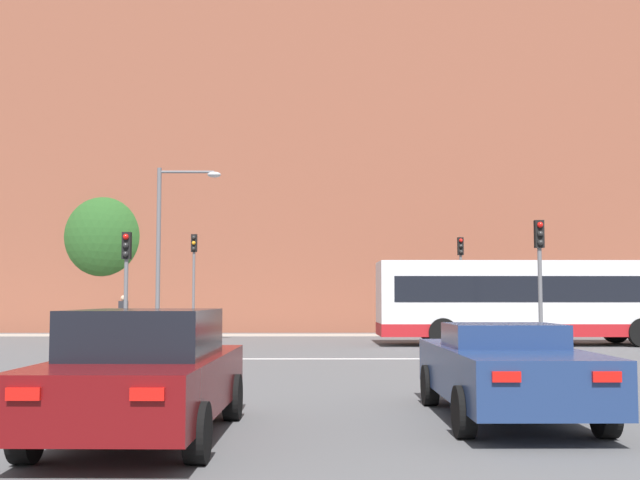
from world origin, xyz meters
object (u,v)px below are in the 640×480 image
pedestrian_waiting (459,314)px  traffic_light_near_left (126,271)px  car_saloon_left (145,373)px  traffic_light_far_right (461,270)px  pedestrian_walking_east (384,314)px  pedestrian_walking_west (123,311)px  traffic_light_far_left (194,268)px  traffic_light_near_right (540,264)px  bus_crossing_lead (532,300)px  street_lamp_junction (171,234)px  car_roadster_right (505,369)px

pedestrian_waiting → traffic_light_near_left: bearing=73.9°
car_saloon_left → traffic_light_far_right: traffic_light_far_right is taller
pedestrian_walking_east → car_saloon_left: bearing=-65.9°
pedestrian_walking_west → traffic_light_far_left: bearing=169.3°
traffic_light_near_left → pedestrian_walking_west: traffic_light_near_left is taller
pedestrian_waiting → pedestrian_walking_east: size_ratio=0.99×
traffic_light_near_right → pedestrian_waiting: size_ratio=2.42×
traffic_light_near_left → pedestrian_walking_west: size_ratio=2.01×
bus_crossing_lead → pedestrian_walking_east: size_ratio=6.79×
pedestrian_walking_east → pedestrian_walking_west: 11.94m
traffic_light_far_left → street_lamp_junction: bearing=-89.0°
pedestrian_walking_west → traffic_light_near_left: bearing=107.7°
street_lamp_junction → pedestrian_walking_west: 8.71m
car_roadster_right → traffic_light_far_left: (-8.13, 24.70, 2.34)m
traffic_light_far_right → traffic_light_near_left: (-12.15, -12.26, -0.48)m
traffic_light_near_left → pedestrian_waiting: (12.04, 12.26, -1.53)m
car_saloon_left → pedestrian_walking_east: bearing=80.0°
car_saloon_left → car_roadster_right: (4.76, 1.50, -0.09)m
bus_crossing_lead → traffic_light_near_right: traffic_light_near_right is taller
bus_crossing_lead → traffic_light_near_right: 6.12m
bus_crossing_lead → pedestrian_walking_west: (-16.65, 8.06, -0.54)m
car_roadster_right → traffic_light_near_right: (3.81, 11.66, 1.96)m
traffic_light_far_left → pedestrian_walking_east: traffic_light_far_left is taller
bus_crossing_lead → traffic_light_far_left: size_ratio=2.44×
bus_crossing_lead → street_lamp_junction: street_lamp_junction is taller
traffic_light_near_left → pedestrian_walking_west: bearing=103.6°
traffic_light_near_right → street_lamp_junction: street_lamp_junction is taller
pedestrian_waiting → car_saloon_left: bearing=100.2°
traffic_light_far_left → street_lamp_junction: 6.61m
car_saloon_left → pedestrian_walking_west: 27.91m
traffic_light_near_left → pedestrian_walking_west: 13.74m
street_lamp_junction → car_saloon_left: bearing=-80.6°
traffic_light_near_right → traffic_light_far_left: size_ratio=0.87×
pedestrian_walking_west → street_lamp_junction: bearing=119.1°
bus_crossing_lead → traffic_light_far_left: bearing=61.7°
traffic_light_far_right → traffic_light_near_left: size_ratio=1.21×
pedestrian_waiting → pedestrian_walking_east: 3.36m
pedestrian_waiting → bus_crossing_lead: bearing=129.6°
traffic_light_near_right → traffic_light_far_left: traffic_light_far_left is taller
bus_crossing_lead → street_lamp_junction: size_ratio=1.71×
pedestrian_walking_west → traffic_light_far_right: bearing=-179.8°
bus_crossing_lead → street_lamp_junction: 13.43m
street_lamp_junction → traffic_light_far_left: bearing=91.0°
car_saloon_left → bus_crossing_lead: 21.48m
traffic_light_far_right → pedestrian_walking_west: bearing=176.2°
traffic_light_near_left → bus_crossing_lead: bearing=21.3°
car_saloon_left → traffic_light_near_left: bearing=105.4°
car_roadster_right → traffic_light_near_left: 14.92m
bus_crossing_lead → traffic_light_far_right: traffic_light_far_right is taller
car_roadster_right → pedestrian_walking_west: 28.04m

